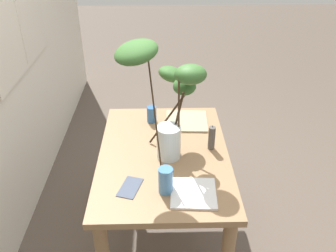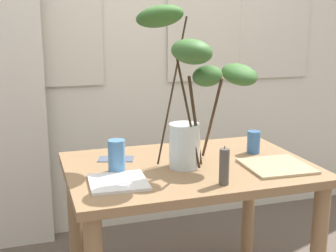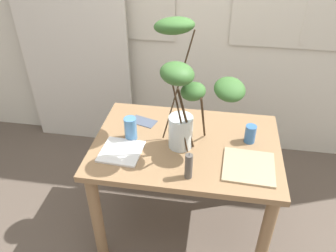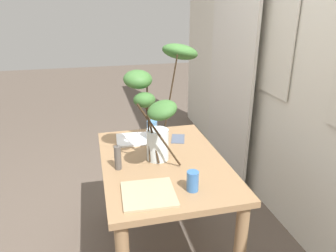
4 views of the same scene
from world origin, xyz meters
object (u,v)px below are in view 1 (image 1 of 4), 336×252
object	(u,v)px
pillar_candle	(212,138)
plate_square_right	(187,121)
drinking_glass_blue_right	(152,114)
plate_square_left	(193,193)
drinking_glass_blue_left	(166,180)
vase_with_branches	(167,94)
dining_table	(164,170)

from	to	relation	value
pillar_candle	plate_square_right	bearing A→B (deg)	21.61
drinking_glass_blue_right	pillar_candle	size ratio (longest dim) A/B	0.69
plate_square_left	plate_square_right	size ratio (longest dim) A/B	0.83
drinking_glass_blue_left	plate_square_left	xyz separation A→B (m)	(-0.02, -0.14, -0.07)
plate_square_right	pillar_candle	xyz separation A→B (m)	(-0.32, -0.13, 0.07)
vase_with_branches	plate_square_right	size ratio (longest dim) A/B	2.64
dining_table	plate_square_right	distance (m)	0.42
drinking_glass_blue_right	plate_square_right	distance (m)	0.24
dining_table	plate_square_right	size ratio (longest dim) A/B	4.00
vase_with_branches	plate_square_left	bearing A→B (deg)	-159.95
plate_square_left	plate_square_right	distance (m)	0.72
vase_with_branches	drinking_glass_blue_right	distance (m)	0.52
drinking_glass_blue_left	drinking_glass_blue_right	size ratio (longest dim) A/B	1.30
plate_square_left	pillar_candle	size ratio (longest dim) A/B	1.43
vase_with_branches	drinking_glass_blue_right	size ratio (longest dim) A/B	6.57
vase_with_branches	drinking_glass_blue_right	bearing A→B (deg)	13.83
drinking_glass_blue_right	plate_square_left	distance (m)	0.77
vase_with_branches	drinking_glass_blue_left	world-z (taller)	vase_with_branches
vase_with_branches	plate_square_right	world-z (taller)	vase_with_branches
plate_square_right	pillar_candle	size ratio (longest dim) A/B	1.72
dining_table	drinking_glass_blue_right	distance (m)	0.42
drinking_glass_blue_left	drinking_glass_blue_right	bearing A→B (deg)	6.53
dining_table	plate_square_right	xyz separation A→B (m)	(0.36, -0.16, 0.13)
drinking_glass_blue_right	plate_square_right	xyz separation A→B (m)	(-0.01, -0.24, -0.05)
drinking_glass_blue_right	plate_square_right	world-z (taller)	drinking_glass_blue_right
plate_square_left	dining_table	bearing A→B (deg)	22.02
drinking_glass_blue_right	pillar_candle	xyz separation A→B (m)	(-0.33, -0.36, 0.02)
vase_with_branches	plate_square_left	distance (m)	0.54
pillar_candle	plate_square_left	bearing A→B (deg)	160.70
dining_table	drinking_glass_blue_right	xyz separation A→B (m)	(0.37, 0.08, 0.18)
dining_table	drinking_glass_blue_right	size ratio (longest dim) A/B	9.95
drinking_glass_blue_right	plate_square_right	bearing A→B (deg)	-92.55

